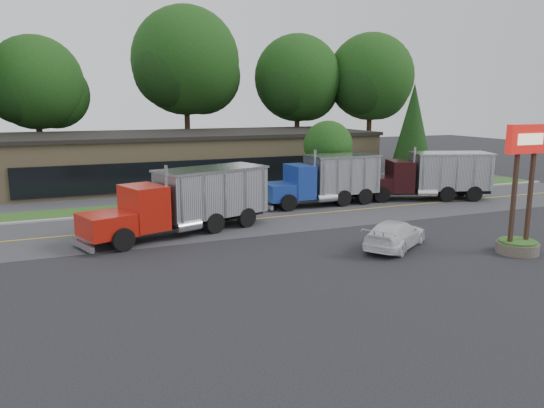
% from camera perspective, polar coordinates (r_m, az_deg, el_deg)
% --- Properties ---
extents(ground, '(140.00, 140.00, 0.00)m').
position_cam_1_polar(ground, '(23.15, 1.98, -6.50)').
color(ground, '#2B2B2F').
rests_on(ground, ground).
extents(road, '(60.00, 8.00, 0.02)m').
position_cam_1_polar(road, '(31.27, -4.95, -1.91)').
color(road, '#4B4B4F').
rests_on(road, ground).
extents(center_line, '(60.00, 0.12, 0.01)m').
position_cam_1_polar(center_line, '(31.27, -4.95, -1.91)').
color(center_line, gold).
rests_on(center_line, ground).
extents(curb, '(60.00, 0.30, 0.12)m').
position_cam_1_polar(curb, '(35.20, -7.06, -0.50)').
color(curb, '#9E9E99').
rests_on(curb, ground).
extents(grass_verge, '(60.00, 3.40, 0.03)m').
position_cam_1_polar(grass_verge, '(36.91, -7.82, 0.01)').
color(grass_verge, '#2A5D20').
rests_on(grass_verge, ground).
extents(far_parking, '(60.00, 7.00, 0.02)m').
position_cam_1_polar(far_parking, '(41.68, -9.62, 1.21)').
color(far_parking, '#4B4B4F').
rests_on(far_parking, ground).
extents(strip_mall, '(32.00, 12.00, 4.00)m').
position_cam_1_polar(strip_mall, '(47.66, -9.02, 4.87)').
color(strip_mall, '#96805C').
rests_on(strip_mall, ground).
extents(bilo_sign, '(2.20, 1.90, 5.95)m').
position_cam_1_polar(bilo_sign, '(26.90, 25.18, -0.63)').
color(bilo_sign, '#6B6054').
rests_on(bilo_sign, ground).
extents(tree_far_b, '(9.05, 8.52, 12.92)m').
position_cam_1_polar(tree_far_b, '(54.16, -23.92, 11.41)').
color(tree_far_b, '#382619').
rests_on(tree_far_b, ground).
extents(tree_far_c, '(11.50, 10.82, 16.41)m').
position_cam_1_polar(tree_far_c, '(55.94, -9.13, 14.44)').
color(tree_far_c, '#382619').
rests_on(tree_far_c, ground).
extents(tree_far_d, '(9.89, 9.31, 14.11)m').
position_cam_1_polar(tree_far_d, '(58.97, 2.83, 12.94)').
color(tree_far_d, '#382619').
rests_on(tree_far_d, ground).
extents(tree_far_e, '(10.09, 9.49, 14.39)m').
position_cam_1_polar(tree_far_e, '(61.16, 10.62, 12.87)').
color(tree_far_e, '#382619').
rests_on(tree_far_e, ground).
extents(evergreen_right, '(3.76, 3.76, 8.54)m').
position_cam_1_polar(evergreen_right, '(48.06, 14.91, 7.91)').
color(evergreen_right, '#382619').
rests_on(evergreen_right, ground).
extents(tree_verge, '(3.91, 3.68, 5.57)m').
position_cam_1_polar(tree_verge, '(40.21, 6.07, 6.04)').
color(tree_verge, '#382619').
rests_on(tree_verge, ground).
extents(dump_truck_red, '(10.60, 5.55, 3.36)m').
position_cam_1_polar(dump_truck_red, '(28.72, -8.84, 0.54)').
color(dump_truck_red, black).
rests_on(dump_truck_red, ground).
extents(dump_truck_blue, '(8.26, 2.74, 3.36)m').
position_cam_1_polar(dump_truck_blue, '(36.37, 5.96, 2.77)').
color(dump_truck_blue, black).
rests_on(dump_truck_blue, ground).
extents(dump_truck_maroon, '(9.49, 5.42, 3.36)m').
position_cam_1_polar(dump_truck_maroon, '(39.76, 16.88, 3.06)').
color(dump_truck_maroon, black).
rests_on(dump_truck_maroon, ground).
extents(rally_car, '(4.87, 4.13, 1.34)m').
position_cam_1_polar(rally_car, '(26.19, 13.09, -3.19)').
color(rally_car, white).
rests_on(rally_car, ground).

